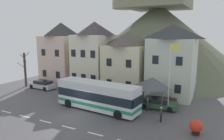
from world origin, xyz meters
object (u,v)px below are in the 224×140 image
flagpole (170,74)px  bare_tree_00 (25,69)px  parked_car_00 (157,103)px  parked_car_01 (78,90)px  townhouse_03 (172,61)px  bus_shelter (152,83)px  pedestrian_00 (148,104)px  parked_car_02 (42,85)px  hilltop_castle (157,36)px  public_bench (170,101)px  townhouse_02 (128,61)px  townhouse_00 (62,53)px  transit_bus (97,96)px  harbour_buoy (196,127)px  townhouse_01 (95,54)px  pedestrian_01 (161,114)px

flagpole → bare_tree_00: (-24.01, 0.94, -1.58)m
parked_car_00 → parked_car_01: 12.09m
flagpole → townhouse_03: bearing=100.6°
bus_shelter → pedestrian_00: 2.70m
bus_shelter → bare_tree_00: bearing=179.6°
townhouse_03 → parked_car_02: (-19.32, -5.17, -4.37)m
hilltop_castle → bare_tree_00: (-15.92, -21.66, -5.17)m
parked_car_00 → pedestrian_00: bearing=-123.3°
hilltop_castle → public_bench: bearing=-68.8°
bus_shelter → bare_tree_00: 21.79m
bare_tree_00 → parked_car_00: bearing=-0.9°
townhouse_02 → hilltop_castle: (-0.13, 15.79, 3.50)m
townhouse_00 → hilltop_castle: size_ratio=0.28×
bus_shelter → transit_bus: bearing=-143.8°
transit_bus → parked_car_01: size_ratio=2.37×
townhouse_00 → parked_car_00: 20.52m
flagpole → harbour_buoy: size_ratio=5.60×
flagpole → townhouse_01: bearing=154.2°
townhouse_03 → pedestrian_01: size_ratio=6.29×
parked_car_01 → transit_bus: bearing=150.5°
townhouse_00 → parked_car_01: bearing=-36.4°
parked_car_01 → pedestrian_00: size_ratio=2.92×
pedestrian_00 → bare_tree_00: bare_tree_00 is taller
pedestrian_00 → pedestrian_01: pedestrian_01 is taller
parked_car_00 → parked_car_02: (-19.03, 0.53, 0.02)m
public_bench → harbour_buoy: harbour_buoy is taller
hilltop_castle → pedestrian_00: size_ratio=25.01×
pedestrian_01 → harbour_buoy: pedestrian_01 is taller
bus_shelter → flagpole: bearing=-19.3°
parked_car_02 → pedestrian_00: (18.28, -1.97, 0.22)m
transit_bus → pedestrian_00: size_ratio=6.93×
bus_shelter → harbour_buoy: (5.69, -5.31, -2.26)m
townhouse_01 → pedestrian_01: 17.70m
parked_car_01 → parked_car_00: bearing=-176.5°
townhouse_02 → harbour_buoy: townhouse_02 is taller
bus_shelter → harbour_buoy: size_ratio=2.66×
parked_car_02 → townhouse_01: bearing=-136.1°
pedestrian_01 → flagpole: 4.81m
pedestrian_01 → flagpole: size_ratio=0.21×
hilltop_castle → bus_shelter: (5.87, -21.83, -5.02)m
parked_car_02 → harbour_buoy: harbour_buoy is taller
townhouse_02 → parked_car_02: townhouse_02 is taller
transit_bus → parked_car_00: size_ratio=2.23×
public_bench → transit_bus: bearing=-141.1°
pedestrian_00 → flagpole: 4.30m
townhouse_03 → townhouse_00: bearing=179.9°
townhouse_00 → public_bench: size_ratio=7.15×
hilltop_castle → pedestrian_01: bearing=-72.6°
parked_car_02 → bare_tree_00: bare_tree_00 is taller
townhouse_01 → townhouse_03: size_ratio=1.06×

